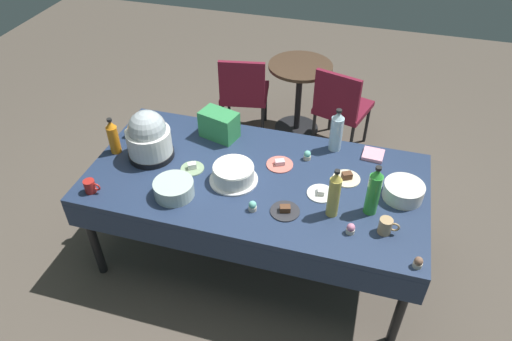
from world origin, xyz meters
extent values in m
plane|color=brown|center=(0.00, 0.00, 0.00)|extent=(9.00, 9.00, 0.00)
cube|color=navy|center=(0.00, 0.00, 0.73)|extent=(2.20, 1.10, 0.04)
cylinder|color=black|center=(-1.02, -0.47, 0.35)|extent=(0.06, 0.06, 0.71)
cylinder|color=black|center=(1.02, -0.47, 0.35)|extent=(0.06, 0.06, 0.71)
cylinder|color=black|center=(-1.02, 0.47, 0.35)|extent=(0.06, 0.06, 0.71)
cylinder|color=black|center=(1.02, 0.47, 0.35)|extent=(0.06, 0.06, 0.71)
cube|color=navy|center=(0.00, -0.55, 0.62)|extent=(2.20, 0.01, 0.18)
cube|color=navy|center=(0.00, 0.55, 0.62)|extent=(2.20, 0.01, 0.18)
cylinder|color=silver|center=(-0.13, -0.08, 0.76)|extent=(0.32, 0.32, 0.01)
cylinder|color=white|center=(-0.13, -0.08, 0.81)|extent=(0.27, 0.27, 0.10)
cylinder|color=white|center=(-0.13, -0.08, 0.86)|extent=(0.26, 0.26, 0.01)
cylinder|color=black|center=(-0.75, 0.01, 0.77)|extent=(0.31, 0.31, 0.04)
cylinder|color=white|center=(-0.75, 0.01, 0.87)|extent=(0.30, 0.30, 0.17)
sphere|color=#B2BCC1|center=(-0.75, 0.01, 0.98)|extent=(0.25, 0.25, 0.25)
cylinder|color=#B2C6BC|center=(-0.44, -0.31, 0.80)|extent=(0.25, 0.25, 0.10)
cylinder|color=silver|center=(0.93, 0.06, 0.80)|extent=(0.25, 0.25, 0.10)
cylinder|color=#E07266|center=(0.12, 0.16, 0.75)|extent=(0.18, 0.18, 0.01)
cube|color=beige|center=(0.12, 0.16, 0.77)|extent=(0.08, 0.07, 0.03)
cylinder|color=white|center=(0.44, -0.05, 0.75)|extent=(0.17, 0.17, 0.01)
cube|color=white|center=(0.44, -0.05, 0.77)|extent=(0.05, 0.07, 0.03)
cylinder|color=#2D2D33|center=(0.26, -0.27, 0.75)|extent=(0.18, 0.18, 0.01)
cube|color=brown|center=(0.26, -0.27, 0.78)|extent=(0.07, 0.06, 0.04)
cylinder|color=#8CA87F|center=(-0.43, -0.04, 0.75)|extent=(0.16, 0.16, 0.01)
cube|color=white|center=(-0.43, -0.04, 0.78)|extent=(0.07, 0.06, 0.04)
cylinder|color=beige|center=(0.57, 0.14, 0.75)|extent=(0.18, 0.18, 0.01)
cube|color=brown|center=(0.57, 0.14, 0.78)|extent=(0.08, 0.07, 0.04)
cylinder|color=beige|center=(-0.90, 0.25, 0.77)|extent=(0.05, 0.05, 0.03)
sphere|color=pink|center=(-0.90, 0.25, 0.79)|extent=(0.05, 0.05, 0.05)
cylinder|color=beige|center=(-1.01, 0.17, 0.77)|extent=(0.05, 0.05, 0.03)
sphere|color=beige|center=(-1.01, 0.17, 0.79)|extent=(0.05, 0.05, 0.05)
cylinder|color=beige|center=(0.65, -0.33, 0.77)|extent=(0.05, 0.05, 0.03)
sphere|color=pink|center=(0.65, -0.33, 0.79)|extent=(0.05, 0.05, 0.05)
cylinder|color=beige|center=(0.29, 0.27, 0.77)|extent=(0.05, 0.05, 0.03)
sphere|color=#6BC6B2|center=(0.29, 0.27, 0.79)|extent=(0.05, 0.05, 0.05)
cylinder|color=beige|center=(0.07, -0.31, 0.77)|extent=(0.05, 0.05, 0.03)
sphere|color=#6BC6B2|center=(0.07, -0.31, 0.79)|extent=(0.05, 0.05, 0.05)
cylinder|color=beige|center=(1.03, -0.48, 0.77)|extent=(0.05, 0.05, 0.03)
sphere|color=brown|center=(1.03, -0.48, 0.79)|extent=(0.05, 0.05, 0.05)
cylinder|color=green|center=(0.74, -0.12, 0.89)|extent=(0.08, 0.08, 0.27)
cone|color=green|center=(0.74, -0.12, 1.05)|extent=(0.07, 0.07, 0.05)
cylinder|color=black|center=(0.74, -0.12, 1.08)|extent=(0.04, 0.04, 0.02)
cylinder|color=silver|center=(0.45, 0.44, 0.88)|extent=(0.09, 0.09, 0.25)
cone|color=silver|center=(0.45, 0.44, 1.03)|extent=(0.08, 0.08, 0.05)
cylinder|color=black|center=(0.45, 0.44, 1.06)|extent=(0.04, 0.04, 0.02)
cylinder|color=gold|center=(0.53, -0.21, 0.88)|extent=(0.07, 0.07, 0.27)
cone|color=gold|center=(0.53, -0.21, 1.04)|extent=(0.06, 0.06, 0.05)
cylinder|color=black|center=(0.53, -0.21, 1.08)|extent=(0.03, 0.03, 0.02)
cylinder|color=orange|center=(-1.01, -0.01, 0.85)|extent=(0.07, 0.07, 0.20)
cone|color=orange|center=(-1.01, -0.01, 0.98)|extent=(0.07, 0.07, 0.05)
cylinder|color=black|center=(-1.01, -0.01, 1.01)|extent=(0.03, 0.03, 0.02)
cylinder|color=tan|center=(0.84, -0.27, 0.80)|extent=(0.08, 0.08, 0.10)
torus|color=tan|center=(0.89, -0.27, 0.80)|extent=(0.06, 0.01, 0.06)
cylinder|color=#B2231E|center=(-0.96, -0.42, 0.79)|extent=(0.07, 0.07, 0.09)
torus|color=#B2231E|center=(-0.91, -0.42, 0.80)|extent=(0.06, 0.01, 0.06)
cube|color=#338C4C|center=(-0.38, 0.36, 0.85)|extent=(0.29, 0.22, 0.20)
cube|color=pink|center=(0.72, 0.43, 0.76)|extent=(0.15, 0.15, 0.02)
cube|color=maroon|center=(-0.55, 1.53, 0.42)|extent=(0.51, 0.51, 0.05)
cube|color=maroon|center=(-0.51, 1.34, 0.65)|extent=(0.42, 0.12, 0.40)
cylinder|color=black|center=(-0.40, 1.75, 0.20)|extent=(0.03, 0.03, 0.40)
cylinder|color=black|center=(-0.77, 1.68, 0.20)|extent=(0.03, 0.03, 0.40)
cylinder|color=black|center=(-0.33, 1.38, 0.20)|extent=(0.03, 0.03, 0.40)
cylinder|color=black|center=(-0.70, 1.31, 0.20)|extent=(0.03, 0.03, 0.40)
cube|color=maroon|center=(0.40, 1.53, 0.42)|extent=(0.55, 0.55, 0.05)
cube|color=maroon|center=(0.34, 1.34, 0.65)|extent=(0.41, 0.16, 0.40)
cylinder|color=black|center=(0.64, 1.66, 0.20)|extent=(0.04, 0.04, 0.40)
cylinder|color=black|center=(0.27, 1.77, 0.20)|extent=(0.04, 0.04, 0.40)
cylinder|color=black|center=(0.53, 1.30, 0.20)|extent=(0.04, 0.04, 0.40)
cylinder|color=black|center=(0.16, 1.40, 0.20)|extent=(0.04, 0.04, 0.40)
cylinder|color=#473323|center=(-0.05, 1.68, 0.70)|extent=(0.60, 0.60, 0.03)
cylinder|color=black|center=(-0.05, 1.68, 0.35)|extent=(0.06, 0.06, 0.67)
cylinder|color=black|center=(-0.05, 1.68, 0.01)|extent=(0.44, 0.44, 0.02)
camera|label=1|loc=(0.64, -2.24, 2.74)|focal=32.90mm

